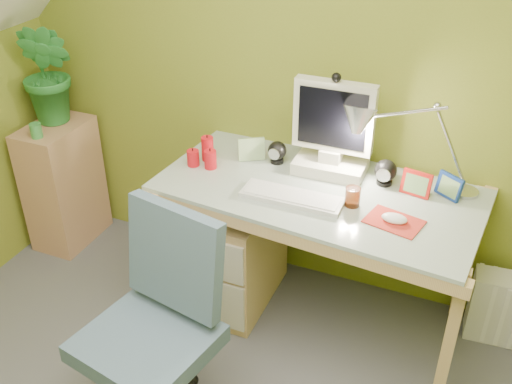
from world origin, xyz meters
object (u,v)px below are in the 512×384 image
at_px(desk_lamp, 434,126).
at_px(task_chair, 146,340).
at_px(desk, 314,256).
at_px(radiator, 509,309).
at_px(monitor, 334,118).
at_px(potted_plant, 49,74).
at_px(side_ledge, 64,184).

bearing_deg(desk_lamp, task_chair, -137.43).
bearing_deg(desk, radiator, 18.64).
relative_size(monitor, potted_plant, 0.95).
relative_size(desk, monitor, 2.65).
xyz_separation_m(side_ledge, potted_plant, (0.00, 0.05, 0.68)).
xyz_separation_m(desk, radiator, (0.95, 0.23, -0.21)).
height_order(desk, desk_lamp, desk_lamp).
bearing_deg(desk, side_ledge, -178.58).
height_order(potted_plant, task_chair, potted_plant).
xyz_separation_m(desk, task_chair, (-0.41, -0.90, 0.10)).
xyz_separation_m(desk_lamp, task_chair, (-0.86, -1.08, -0.62)).
relative_size(desk_lamp, side_ledge, 0.84).
relative_size(monitor, task_chair, 0.57).
xyz_separation_m(side_ledge, task_chair, (1.21, -1.00, 0.11)).
distance_m(monitor, radiator, 1.30).
height_order(monitor, radiator, monitor).
bearing_deg(potted_plant, desk_lamp, 0.82).
distance_m(desk, potted_plant, 1.76).
bearing_deg(desk_lamp, radiator, -3.13).
xyz_separation_m(potted_plant, radiator, (2.56, 0.08, -0.88)).
distance_m(desk, side_ledge, 1.62).
bearing_deg(monitor, desk_lamp, -1.20).
relative_size(monitor, radiator, 1.49).
height_order(potted_plant, radiator, potted_plant).
distance_m(side_ledge, task_chair, 1.57).
bearing_deg(desk_lamp, monitor, 171.11).
distance_m(desk, task_chair, 0.99).
relative_size(desk, potted_plant, 2.51).
xyz_separation_m(monitor, desk_lamp, (0.45, 0.00, 0.04)).
bearing_deg(radiator, side_ledge, 178.39).
relative_size(desk_lamp, radiator, 1.72).
relative_size(monitor, desk_lamp, 0.87).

